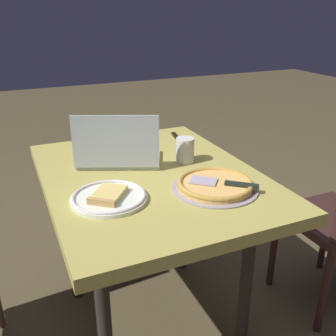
% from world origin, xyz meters
% --- Properties ---
extents(ground_plane, '(12.00, 12.00, 0.00)m').
position_xyz_m(ground_plane, '(0.00, 0.00, 0.00)').
color(ground_plane, brown).
extents(dining_table, '(1.08, 0.83, 0.75)m').
position_xyz_m(dining_table, '(0.00, 0.00, 0.67)').
color(dining_table, tan).
rests_on(dining_table, ground_plane).
extents(laptop, '(0.34, 0.41, 0.23)m').
position_xyz_m(laptop, '(0.14, 0.09, 0.80)').
color(laptop, '#AFBAC0').
rests_on(laptop, dining_table).
extents(pizza_plate, '(0.27, 0.27, 0.04)m').
position_xyz_m(pizza_plate, '(-0.16, 0.22, 0.76)').
color(pizza_plate, white).
rests_on(pizza_plate, dining_table).
extents(pizza_tray, '(0.32, 0.32, 0.04)m').
position_xyz_m(pizza_tray, '(-0.23, -0.17, 0.77)').
color(pizza_tray, '#9D9699').
rests_on(pizza_tray, dining_table).
extents(table_knife, '(0.24, 0.06, 0.01)m').
position_xyz_m(table_knife, '(0.35, -0.28, 0.75)').
color(table_knife, '#C2B6C1').
rests_on(table_knife, dining_table).
extents(drink_cup, '(0.08, 0.08, 0.11)m').
position_xyz_m(drink_cup, '(0.06, -0.18, 0.81)').
color(drink_cup, white).
rests_on(drink_cup, dining_table).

